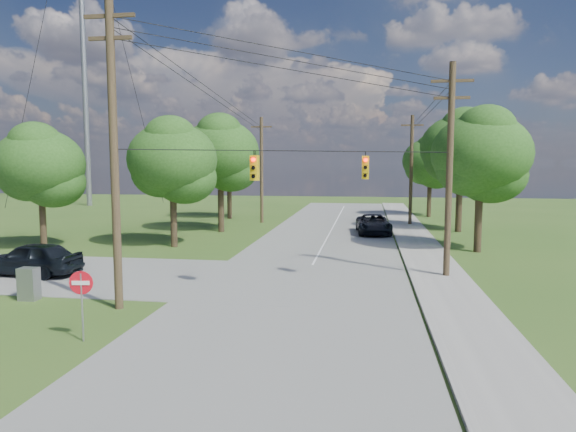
% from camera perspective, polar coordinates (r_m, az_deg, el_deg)
% --- Properties ---
extents(ground, '(140.00, 140.00, 0.00)m').
position_cam_1_polar(ground, '(19.49, -6.41, -11.06)').
color(ground, '#31541C').
rests_on(ground, ground).
extents(main_road, '(10.00, 100.00, 0.03)m').
position_cam_1_polar(main_road, '(23.85, 1.46, -7.83)').
color(main_road, gray).
rests_on(main_road, ground).
extents(sidewalk_east, '(2.60, 100.00, 0.12)m').
position_cam_1_polar(sidewalk_east, '(23.96, 17.72, -7.94)').
color(sidewalk_east, '#A7A49D').
rests_on(sidewalk_east, ground).
extents(pole_sw, '(2.00, 0.32, 12.00)m').
position_cam_1_polar(pole_sw, '(20.72, -18.79, 7.12)').
color(pole_sw, '#4C3C27').
rests_on(pole_sw, ground).
extents(pole_ne, '(2.00, 0.32, 10.50)m').
position_cam_1_polar(pole_ne, '(26.29, 17.51, 5.17)').
color(pole_ne, '#4C3C27').
rests_on(pole_ne, ground).
extents(pole_north_e, '(2.00, 0.32, 10.00)m').
position_cam_1_polar(pole_north_e, '(48.16, 13.53, 5.07)').
color(pole_north_e, '#4C3C27').
rests_on(pole_north_e, ground).
extents(pole_north_w, '(2.00, 0.32, 10.00)m').
position_cam_1_polar(pole_north_w, '(49.01, -2.95, 5.23)').
color(pole_north_w, '#4C3C27').
rests_on(pole_north_w, ground).
extents(power_lines, '(13.93, 29.62, 4.93)m').
position_cam_1_polar(power_lines, '(29.93, 2.16, 12.56)').
color(power_lines, black).
rests_on(power_lines, ground).
extents(traffic_signals, '(4.91, 3.27, 1.05)m').
position_cam_1_polar(traffic_signals, '(22.54, 2.72, 5.44)').
color(traffic_signals, yellow).
rests_on(traffic_signals, ground).
extents(radio_mast, '(0.70, 0.70, 45.00)m').
position_cam_1_polar(radio_mast, '(75.77, -21.84, 18.29)').
color(radio_mast, gray).
rests_on(radio_mast, ground).
extents(tree_w_near, '(6.00, 6.00, 8.40)m').
position_cam_1_polar(tree_w_near, '(35.43, -12.73, 6.15)').
color(tree_w_near, '#453522').
rests_on(tree_w_near, ground).
extents(tree_w_mid, '(6.40, 6.40, 9.22)m').
position_cam_1_polar(tree_w_mid, '(42.70, -7.53, 7.05)').
color(tree_w_mid, '#453522').
rests_on(tree_w_mid, ground).
extents(tree_w_far, '(6.00, 6.00, 8.73)m').
position_cam_1_polar(tree_w_far, '(52.86, -6.57, 6.46)').
color(tree_w_far, '#453522').
rests_on(tree_w_far, ground).
extents(tree_e_near, '(6.20, 6.20, 8.81)m').
position_cam_1_polar(tree_e_near, '(34.72, 20.64, 6.47)').
color(tree_e_near, '#453522').
rests_on(tree_e_near, ground).
extents(tree_e_mid, '(6.60, 6.60, 9.64)m').
position_cam_1_polar(tree_e_mid, '(44.65, 18.66, 7.16)').
color(tree_e_mid, '#453522').
rests_on(tree_e_mid, ground).
extents(tree_e_far, '(5.80, 5.80, 8.32)m').
position_cam_1_polar(tree_e_far, '(56.37, 15.53, 5.92)').
color(tree_e_far, '#453522').
rests_on(tree_e_far, ground).
extents(tree_cross_n, '(5.60, 5.60, 7.91)m').
position_cam_1_polar(tree_cross_n, '(36.98, -25.83, 5.18)').
color(tree_cross_n, '#453522').
rests_on(tree_cross_n, ground).
extents(car_cross_dark, '(5.09, 2.26, 1.70)m').
position_cam_1_polar(car_cross_dark, '(29.00, -26.59, -4.24)').
color(car_cross_dark, black).
rests_on(car_cross_dark, cross_road).
extents(car_main_north, '(3.01, 5.76, 1.55)m').
position_cam_1_polar(car_main_north, '(41.80, 9.47, -0.89)').
color(car_main_north, black).
rests_on(car_main_north, main_road).
extents(control_cabinet, '(0.76, 0.55, 1.36)m').
position_cam_1_polar(control_cabinet, '(24.00, -26.84, -6.76)').
color(control_cabinet, gray).
rests_on(control_cabinet, ground).
extents(do_not_enter_sign, '(0.76, 0.17, 2.29)m').
position_cam_1_polar(do_not_enter_sign, '(17.64, -21.98, -7.63)').
color(do_not_enter_sign, gray).
rests_on(do_not_enter_sign, ground).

